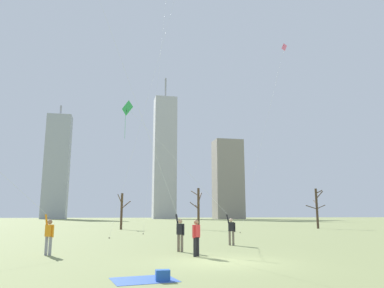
# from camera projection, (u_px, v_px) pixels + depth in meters

# --- Properties ---
(ground_plane) EXTENTS (400.00, 400.00, 0.00)m
(ground_plane) POSITION_uv_depth(u_px,v_px,m) (223.00, 262.00, 14.62)
(ground_plane) COLOR #848E56
(kite_flyer_midfield_center_red) EXTENTS (6.16, 4.82, 18.68)m
(kite_flyer_midfield_center_red) POSITION_uv_depth(u_px,v_px,m) (160.00, 176.00, 19.70)
(kite_flyer_midfield_center_red) COLOR #726656
(kite_flyer_midfield_center_red) RESTS_ON ground
(kite_flyer_far_back_teal) EXTENTS (7.99, 2.23, 8.38)m
(kite_flyer_far_back_teal) POSITION_uv_depth(u_px,v_px,m) (32.00, 217.00, 17.23)
(kite_flyer_far_back_teal) COLOR gray
(kite_flyer_far_back_teal) RESTS_ON ground
(kite_flyer_foreground_left_green) EXTENTS (7.05, 5.66, 10.41)m
(kite_flyer_foreground_left_green) POSITION_uv_depth(u_px,v_px,m) (206.00, 200.00, 23.64)
(kite_flyer_foreground_left_green) COLOR #726656
(kite_flyer_foreground_left_green) RESTS_ON ground
(bystander_watching_nearby) EXTENTS (0.40, 0.38, 1.62)m
(bystander_watching_nearby) POSITION_uv_depth(u_px,v_px,m) (196.00, 236.00, 16.59)
(bystander_watching_nearby) COLOR black
(bystander_watching_nearby) RESTS_ON ground
(distant_kite_drifting_left_white) EXTENTS (2.89, 5.74, 29.63)m
(distant_kite_drifting_left_white) POSITION_uv_depth(u_px,v_px,m) (163.00, 24.00, 44.23)
(distant_kite_drifting_left_white) COLOR white
(distant_kite_drifting_left_white) RESTS_ON ground
(distant_kite_drifting_right_pink) EXTENTS (4.15, 4.27, 19.25)m
(distant_kite_drifting_right_pink) POSITION_uv_depth(u_px,v_px,m) (277.00, 76.00, 37.97)
(distant_kite_drifting_right_pink) COLOR pink
(distant_kite_drifting_right_pink) RESTS_ON ground
(picnic_spot) EXTENTS (2.01, 1.68, 0.31)m
(picnic_spot) POSITION_uv_depth(u_px,v_px,m) (155.00, 277.00, 10.48)
(picnic_spot) COLOR #3359B2
(picnic_spot) RESTS_ON ground
(bare_tree_left_of_center) EXTENTS (3.08, 1.64, 5.28)m
(bare_tree_left_of_center) POSITION_uv_depth(u_px,v_px,m) (317.00, 207.00, 49.23)
(bare_tree_left_of_center) COLOR #423326
(bare_tree_left_of_center) RESTS_ON ground
(bare_tree_far_right_edge) EXTENTS (1.78, 3.19, 4.50)m
(bare_tree_far_right_edge) POSITION_uv_depth(u_px,v_px,m) (122.00, 210.00, 46.19)
(bare_tree_far_right_edge) COLOR #4C3828
(bare_tree_far_right_edge) RESTS_ON ground
(bare_tree_leftmost) EXTENTS (1.83, 3.07, 5.09)m
(bare_tree_leftmost) POSITION_uv_depth(u_px,v_px,m) (198.00, 207.00, 45.60)
(bare_tree_leftmost) COLOR #4C3828
(bare_tree_leftmost) RESTS_ON ground
(skyline_tall_tower) EXTENTS (9.56, 8.60, 62.58)m
(skyline_tall_tower) POSITION_uv_depth(u_px,v_px,m) (165.00, 157.00, 159.89)
(skyline_tall_tower) COLOR #B2B2B7
(skyline_tall_tower) RESTS_ON ground
(skyline_slender_spire) EXTENTS (9.59, 6.91, 47.14)m
(skyline_slender_spire) POSITION_uv_depth(u_px,v_px,m) (57.00, 166.00, 150.60)
(skyline_slender_spire) COLOR #9EA3AD
(skyline_slender_spire) RESTS_ON ground
(skyline_short_annex) EXTENTS (11.42, 8.78, 32.09)m
(skyline_short_annex) POSITION_uv_depth(u_px,v_px,m) (228.00, 179.00, 150.33)
(skyline_short_annex) COLOR gray
(skyline_short_annex) RESTS_ON ground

